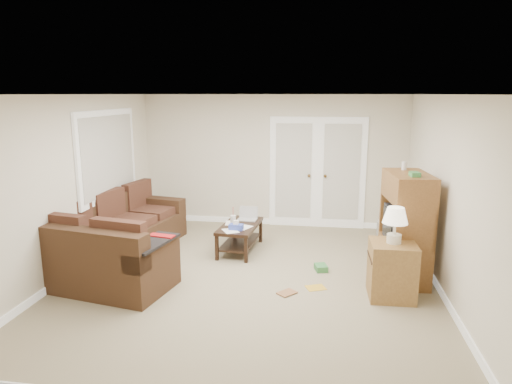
% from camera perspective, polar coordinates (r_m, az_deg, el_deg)
% --- Properties ---
extents(floor, '(5.50, 5.50, 0.00)m').
position_cam_1_polar(floor, '(6.43, -0.81, -10.78)').
color(floor, gray).
rests_on(floor, ground).
extents(ceiling, '(5.00, 5.50, 0.02)m').
position_cam_1_polar(ceiling, '(5.92, -0.88, 12.10)').
color(ceiling, white).
rests_on(ceiling, wall_back).
extents(wall_left, '(0.02, 5.50, 2.50)m').
position_cam_1_polar(wall_left, '(6.91, -21.76, 0.81)').
color(wall_left, silver).
rests_on(wall_left, floor).
extents(wall_right, '(0.02, 5.50, 2.50)m').
position_cam_1_polar(wall_right, '(6.17, 22.73, -0.55)').
color(wall_right, silver).
rests_on(wall_right, floor).
extents(wall_back, '(5.00, 0.02, 2.50)m').
position_cam_1_polar(wall_back, '(8.74, 2.11, 3.89)').
color(wall_back, silver).
rests_on(wall_back, floor).
extents(wall_front, '(5.00, 0.02, 2.50)m').
position_cam_1_polar(wall_front, '(3.48, -8.37, -9.17)').
color(wall_front, silver).
rests_on(wall_front, floor).
extents(baseboards, '(5.00, 5.50, 0.10)m').
position_cam_1_polar(baseboards, '(6.41, -0.81, -10.36)').
color(baseboards, white).
rests_on(baseboards, floor).
extents(french_doors, '(1.80, 0.05, 2.13)m').
position_cam_1_polar(french_doors, '(8.68, 7.66, 2.30)').
color(french_doors, white).
rests_on(french_doors, floor).
extents(window_left, '(0.05, 1.92, 1.42)m').
position_cam_1_polar(window_left, '(7.72, -18.00, 4.45)').
color(window_left, white).
rests_on(window_left, wall_left).
extents(sectional_sofa, '(2.07, 3.20, 0.90)m').
position_cam_1_polar(sectional_sofa, '(7.09, -17.38, -6.11)').
color(sectional_sofa, '#402818').
rests_on(sectional_sofa, floor).
extents(coffee_table, '(0.63, 1.12, 0.74)m').
position_cam_1_polar(coffee_table, '(7.45, -1.96, -5.53)').
color(coffee_table, black).
rests_on(coffee_table, floor).
extents(tv_armoire, '(0.60, 0.97, 1.60)m').
position_cam_1_polar(tv_armoire, '(6.49, 18.17, -4.16)').
color(tv_armoire, brown).
rests_on(tv_armoire, floor).
extents(side_cabinet, '(0.56, 0.56, 1.16)m').
position_cam_1_polar(side_cabinet, '(5.98, 16.65, -8.79)').
color(side_cabinet, olive).
rests_on(side_cabinet, floor).
extents(space_heater, '(0.13, 0.11, 0.31)m').
position_cam_1_polar(space_heater, '(8.45, 15.38, -4.43)').
color(space_heater, silver).
rests_on(space_heater, floor).
extents(floor_magazine, '(0.30, 0.28, 0.01)m').
position_cam_1_polar(floor_magazine, '(6.20, 7.46, -11.77)').
color(floor_magazine, gold).
rests_on(floor_magazine, floor).
extents(floor_greenbox, '(0.21, 0.25, 0.09)m').
position_cam_1_polar(floor_greenbox, '(6.76, 8.12, -9.34)').
color(floor_greenbox, '#397D3E').
rests_on(floor_greenbox, floor).
extents(floor_book, '(0.29, 0.29, 0.02)m').
position_cam_1_polar(floor_book, '(6.05, 3.32, -12.22)').
color(floor_book, brown).
rests_on(floor_book, floor).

